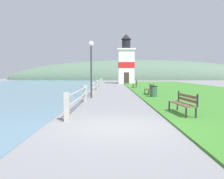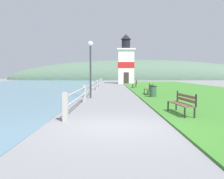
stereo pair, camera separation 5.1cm
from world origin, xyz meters
TOP-DOWN VIEW (x-y plane):
  - ground_plane at (0.00, 0.00)m, footprint 160.00×160.00m
  - grass_verge at (7.85, 18.91)m, footprint 12.00×56.73m
  - seawall_railing at (-1.75, 16.57)m, footprint 0.18×31.33m
  - park_bench_near at (2.75, 2.30)m, footprint 0.65×2.02m
  - park_bench_midway at (2.86, 11.99)m, footprint 0.53×1.62m
  - park_bench_far at (2.70, 22.48)m, footprint 0.55×1.63m
  - lighthouse at (2.40, 37.31)m, footprint 3.20×3.20m
  - trash_bin at (2.82, 9.96)m, footprint 0.54×0.54m
  - lamp_post at (-1.60, 9.70)m, footprint 0.36×0.36m
  - distant_hillside at (8.00, 67.82)m, footprint 80.00×16.00m

SIDE VIEW (x-z plane):
  - ground_plane at x=0.00m, z-range 0.00..0.00m
  - distant_hillside at x=8.00m, z-range -6.00..6.00m
  - grass_verge at x=7.85m, z-range 0.00..0.06m
  - trash_bin at x=2.82m, z-range 0.00..0.84m
  - park_bench_midway at x=2.86m, z-range 0.07..1.01m
  - park_bench_far at x=2.70m, z-range 0.07..1.01m
  - park_bench_near at x=2.75m, z-range 0.07..1.01m
  - seawall_railing at x=-1.75m, z-range 0.09..1.11m
  - lamp_post at x=-1.60m, z-range 0.76..4.72m
  - lighthouse at x=2.40m, z-range -0.74..8.07m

